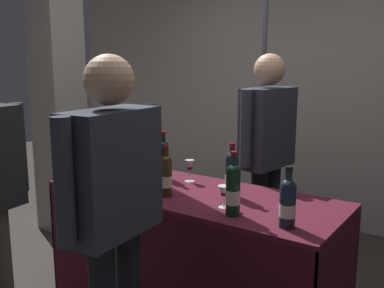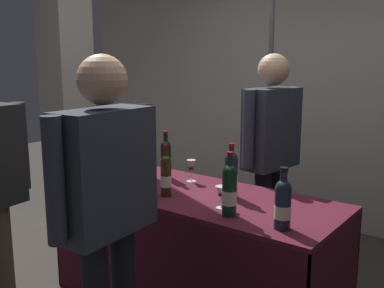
{
  "view_description": "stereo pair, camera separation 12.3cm",
  "coord_description": "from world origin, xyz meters",
  "px_view_note": "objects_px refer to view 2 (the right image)",
  "views": [
    {
      "loc": [
        1.5,
        -2.15,
        1.58
      ],
      "look_at": [
        0.0,
        0.0,
        1.08
      ],
      "focal_mm": 41.25,
      "sensor_mm": 36.0,
      "label": 1
    },
    {
      "loc": [
        1.6,
        -2.08,
        1.58
      ],
      "look_at": [
        0.0,
        0.0,
        1.08
      ],
      "focal_mm": 41.25,
      "sensor_mm": 36.0,
      "label": 2
    }
  ],
  "objects_px": {
    "display_bottle_0": "(126,149)",
    "wine_glass_near_taster": "(148,182)",
    "featured_wine_bottle": "(135,153)",
    "tasting_table": "(192,228)",
    "wine_glass_near_vendor": "(191,166)",
    "taster_foreground_right": "(106,197)",
    "flower_vase": "(90,157)",
    "booth_signpost": "(270,81)",
    "wine_glass_mid": "(222,192)",
    "concrete_pillar": "(64,36)",
    "vendor_presenter": "(271,145)"
  },
  "relations": [
    {
      "from": "wine_glass_near_taster",
      "to": "wine_glass_mid",
      "type": "bearing_deg",
      "value": 11.75
    },
    {
      "from": "concrete_pillar",
      "to": "wine_glass_mid",
      "type": "distance_m",
      "value": 2.39
    },
    {
      "from": "wine_glass_mid",
      "to": "vendor_presenter",
      "type": "xyz_separation_m",
      "value": [
        -0.17,
        0.9,
        0.11
      ]
    },
    {
      "from": "concrete_pillar",
      "to": "featured_wine_bottle",
      "type": "relative_size",
      "value": 11.35
    },
    {
      "from": "concrete_pillar",
      "to": "wine_glass_mid",
      "type": "bearing_deg",
      "value": -15.8
    },
    {
      "from": "vendor_presenter",
      "to": "booth_signpost",
      "type": "distance_m",
      "value": 0.67
    },
    {
      "from": "wine_glass_mid",
      "to": "booth_signpost",
      "type": "bearing_deg",
      "value": 107.86
    },
    {
      "from": "vendor_presenter",
      "to": "wine_glass_mid",
      "type": "bearing_deg",
      "value": 18.55
    },
    {
      "from": "concrete_pillar",
      "to": "wine_glass_near_vendor",
      "type": "relative_size",
      "value": 24.19
    },
    {
      "from": "wine_glass_mid",
      "to": "booth_signpost",
      "type": "xyz_separation_m",
      "value": [
        -0.43,
        1.34,
        0.54
      ]
    },
    {
      "from": "wine_glass_near_taster",
      "to": "booth_signpost",
      "type": "bearing_deg",
      "value": 88.88
    },
    {
      "from": "featured_wine_bottle",
      "to": "flower_vase",
      "type": "bearing_deg",
      "value": -106.08
    },
    {
      "from": "wine_glass_near_vendor",
      "to": "wine_glass_mid",
      "type": "xyz_separation_m",
      "value": [
        0.46,
        -0.32,
        -0.01
      ]
    },
    {
      "from": "display_bottle_0",
      "to": "wine_glass_mid",
      "type": "bearing_deg",
      "value": -17.38
    },
    {
      "from": "flower_vase",
      "to": "booth_signpost",
      "type": "relative_size",
      "value": 0.17
    },
    {
      "from": "wine_glass_mid",
      "to": "taster_foreground_right",
      "type": "bearing_deg",
      "value": -106.92
    },
    {
      "from": "wine_glass_mid",
      "to": "wine_glass_near_taster",
      "type": "xyz_separation_m",
      "value": [
        -0.46,
        -0.1,
        0.0
      ]
    },
    {
      "from": "display_bottle_0",
      "to": "wine_glass_near_taster",
      "type": "distance_m",
      "value": 0.79
    },
    {
      "from": "display_bottle_0",
      "to": "wine_glass_near_vendor",
      "type": "relative_size",
      "value": 2.21
    },
    {
      "from": "tasting_table",
      "to": "display_bottle_0",
      "type": "bearing_deg",
      "value": 165.75
    },
    {
      "from": "wine_glass_near_vendor",
      "to": "booth_signpost",
      "type": "bearing_deg",
      "value": 88.23
    },
    {
      "from": "display_bottle_0",
      "to": "vendor_presenter",
      "type": "height_order",
      "value": "vendor_presenter"
    },
    {
      "from": "booth_signpost",
      "to": "concrete_pillar",
      "type": "bearing_deg",
      "value": -156.6
    },
    {
      "from": "display_bottle_0",
      "to": "concrete_pillar",
      "type": "bearing_deg",
      "value": 165.95
    },
    {
      "from": "wine_glass_near_vendor",
      "to": "taster_foreground_right",
      "type": "distance_m",
      "value": 1.01
    },
    {
      "from": "tasting_table",
      "to": "wine_glass_mid",
      "type": "height_order",
      "value": "wine_glass_mid"
    },
    {
      "from": "wine_glass_near_vendor",
      "to": "taster_foreground_right",
      "type": "relative_size",
      "value": 0.09
    },
    {
      "from": "featured_wine_bottle",
      "to": "taster_foreground_right",
      "type": "relative_size",
      "value": 0.2
    },
    {
      "from": "tasting_table",
      "to": "featured_wine_bottle",
      "type": "relative_size",
      "value": 5.85
    },
    {
      "from": "featured_wine_bottle",
      "to": "wine_glass_mid",
      "type": "distance_m",
      "value": 1.05
    },
    {
      "from": "concrete_pillar",
      "to": "tasting_table",
      "type": "bearing_deg",
      "value": -14.14
    },
    {
      "from": "tasting_table",
      "to": "wine_glass_near_taster",
      "type": "height_order",
      "value": "wine_glass_near_taster"
    },
    {
      "from": "featured_wine_bottle",
      "to": "wine_glass_near_vendor",
      "type": "distance_m",
      "value": 0.53
    },
    {
      "from": "wine_glass_near_vendor",
      "to": "taster_foreground_right",
      "type": "height_order",
      "value": "taster_foreground_right"
    },
    {
      "from": "featured_wine_bottle",
      "to": "display_bottle_0",
      "type": "bearing_deg",
      "value": 171.78
    },
    {
      "from": "wine_glass_near_taster",
      "to": "flower_vase",
      "type": "distance_m",
      "value": 0.64
    },
    {
      "from": "concrete_pillar",
      "to": "wine_glass_near_taster",
      "type": "bearing_deg",
      "value": -22.68
    },
    {
      "from": "taster_foreground_right",
      "to": "booth_signpost",
      "type": "height_order",
      "value": "booth_signpost"
    },
    {
      "from": "tasting_table",
      "to": "vendor_presenter",
      "type": "relative_size",
      "value": 1.13
    },
    {
      "from": "display_bottle_0",
      "to": "wine_glass_near_vendor",
      "type": "xyz_separation_m",
      "value": [
        0.65,
        -0.02,
        -0.03
      ]
    },
    {
      "from": "featured_wine_bottle",
      "to": "tasting_table",
      "type": "bearing_deg",
      "value": -15.23
    },
    {
      "from": "featured_wine_bottle",
      "to": "booth_signpost",
      "type": "xyz_separation_m",
      "value": [
        0.56,
        1.01,
        0.5
      ]
    },
    {
      "from": "tasting_table",
      "to": "taster_foreground_right",
      "type": "bearing_deg",
      "value": -81.41
    },
    {
      "from": "booth_signpost",
      "to": "wine_glass_near_vendor",
      "type": "bearing_deg",
      "value": -91.77
    },
    {
      "from": "featured_wine_bottle",
      "to": "booth_signpost",
      "type": "bearing_deg",
      "value": 60.74
    },
    {
      "from": "wine_glass_near_taster",
      "to": "taster_foreground_right",
      "type": "distance_m",
      "value": 0.62
    },
    {
      "from": "flower_vase",
      "to": "booth_signpost",
      "type": "bearing_deg",
      "value": 63.82
    },
    {
      "from": "wine_glass_near_vendor",
      "to": "flower_vase",
      "type": "relative_size",
      "value": 0.36
    },
    {
      "from": "flower_vase",
      "to": "vendor_presenter",
      "type": "bearing_deg",
      "value": 44.54
    },
    {
      "from": "display_bottle_0",
      "to": "tasting_table",
      "type": "bearing_deg",
      "value": -14.25
    }
  ]
}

